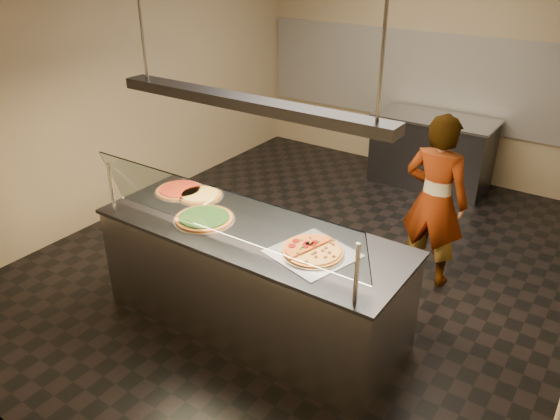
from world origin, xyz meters
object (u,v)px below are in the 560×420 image
Objects in this scene: serving_counter at (252,279)px; pizza_tomato at (181,190)px; pizza_spatula at (209,205)px; worker at (435,201)px; half_pizza_pepperoni at (300,245)px; perforated_tray at (313,253)px; pizza_cheese at (201,195)px; half_pizza_sausage at (326,255)px; heat_lamp_housing at (247,103)px; pizza_spinach at (204,218)px; prep_table at (431,151)px; sneeze_guard at (221,212)px.

pizza_tomato is at bearing 167.27° from serving_counter.
worker is at bearing 44.32° from pizza_spatula.
pizza_tomato is at bearing 170.18° from half_pizza_pepperoni.
perforated_tray is 1.36× the size of half_pizza_pepperoni.
pizza_cheese is 0.23m from pizza_tomato.
half_pizza_pepperoni is 0.22m from half_pizza_sausage.
pizza_spatula is at bearing -32.56° from pizza_cheese.
pizza_cheese and pizza_tomato have the same top height.
heat_lamp_housing reaches higher than perforated_tray.
pizza_spinach is 1.11× the size of pizza_tomato.
pizza_tomato reaches higher than serving_counter.
pizza_cheese is 1.27m from heat_lamp_housing.
half_pizza_pepperoni is 0.32× the size of prep_table.
half_pizza_pepperoni is at bearing -84.88° from prep_table.
pizza_spatula is 0.15× the size of prep_table.
heat_lamp_housing is at bearing -12.73° from pizza_tomato.
pizza_tomato is (-1.56, 0.25, 0.01)m from perforated_tray.
sneeze_guard reaches higher than pizza_cheese.
prep_table is 2.36m from worker.
serving_counter is at bearing 11.39° from pizza_spinach.
half_pizza_pepperoni is at bearing -12.56° from pizza_cheese.
prep_table is at bearing -67.67° from worker.
heat_lamp_housing is (-0.70, 0.03, 0.99)m from half_pizza_sausage.
heat_lamp_housing is (0.00, 0.34, 0.72)m from sneeze_guard.
sneeze_guard is at bearing 65.25° from worker.
prep_table is at bearing 87.89° from sneeze_guard.
half_pizza_pepperoni is (0.49, 0.31, -0.26)m from sneeze_guard.
perforated_tray reaches higher than prep_table.
pizza_cheese is (-1.33, 0.27, 0.01)m from perforated_tray.
pizza_spatula reaches higher than prep_table.
pizza_cheese is 3.63m from prep_table.
half_pizza_pepperoni is 0.21× the size of heat_lamp_housing.
heat_lamp_housing is (-0.95, -1.54, 1.12)m from worker.
serving_counter is at bearing 90.00° from sneeze_guard.
serving_counter is 1.13× the size of heat_lamp_housing.
serving_counter is 5.12× the size of pizza_spinach.
pizza_spatula is at bearing 173.22° from perforated_tray.
perforated_tray is 1.58m from pizza_tomato.
half_pizza_pepperoni is 1.09× the size of pizza_tomato.
serving_counter is at bearing 177.41° from half_pizza_sausage.
half_pizza_sausage is 0.30× the size of worker.
serving_counter is 3.73m from prep_table.
pizza_spatula reaches higher than serving_counter.
worker is 0.72× the size of heat_lamp_housing.
pizza_cheese is at bearing 39.61° from worker.
worker reaches higher than pizza_spatula.
pizza_cheese is at bearing 162.04° from serving_counter.
pizza_tomato reaches higher than perforated_tray.
prep_table is 0.92× the size of worker.
pizza_spinach reaches higher than prep_table.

